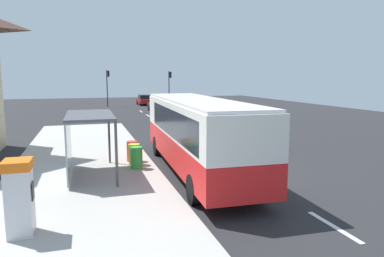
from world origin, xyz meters
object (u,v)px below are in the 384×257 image
(white_van, at_px, (179,107))
(recycling_bin_red, at_px, (132,151))
(traffic_light_near_side, at_px, (170,83))
(bus_shelter, at_px, (82,129))
(sedan_near, at_px, (158,105))
(sedan_far, at_px, (144,100))
(recycling_bin_green, at_px, (136,158))
(recycling_bin_yellow, at_px, (134,154))
(traffic_light_far_side, at_px, (108,83))
(bus, at_px, (196,131))
(ticket_machine, at_px, (20,197))

(white_van, height_order, recycling_bin_red, white_van)
(traffic_light_near_side, relative_size, bus_shelter, 1.24)
(sedan_near, xyz_separation_m, sedan_far, (-0.00, 10.53, 0.00))
(recycling_bin_green, xyz_separation_m, recycling_bin_yellow, (0.00, 0.70, 0.00))
(bus_shelter, bearing_deg, white_van, 63.96)
(sedan_near, xyz_separation_m, traffic_light_far_side, (-5.40, 8.22, 2.58))
(sedan_near, bearing_deg, traffic_light_near_side, 66.69)
(recycling_bin_green, distance_m, traffic_light_far_side, 35.50)
(bus_shelter, bearing_deg, traffic_light_far_side, 84.73)
(white_van, relative_size, traffic_light_far_side, 1.04)
(traffic_light_near_side, height_order, bus_shelter, traffic_light_near_side)
(recycling_bin_yellow, height_order, bus_shelter, bus_shelter)
(sedan_near, bearing_deg, traffic_light_far_side, 123.32)
(white_van, distance_m, traffic_light_far_side, 19.15)
(bus, relative_size, traffic_light_far_side, 2.18)
(sedan_near, distance_m, sedan_far, 10.53)
(ticket_machine, height_order, recycling_bin_green, ticket_machine)
(sedan_near, relative_size, recycling_bin_red, 4.70)
(white_van, relative_size, recycling_bin_yellow, 5.55)
(ticket_machine, distance_m, traffic_light_near_side, 42.59)
(ticket_machine, bearing_deg, bus_shelter, 73.96)
(bus_shelter, bearing_deg, sedan_near, 72.53)
(sedan_far, relative_size, recycling_bin_red, 4.64)
(sedan_far, distance_m, recycling_bin_green, 38.25)
(recycling_bin_red, relative_size, bus_shelter, 0.24)
(bus, distance_m, recycling_bin_yellow, 3.14)
(sedan_near, height_order, traffic_light_near_side, traffic_light_near_side)
(recycling_bin_green, bearing_deg, bus, -17.74)
(bus, xyz_separation_m, ticket_machine, (-6.21, -4.98, -0.67))
(white_van, height_order, recycling_bin_yellow, white_van)
(traffic_light_near_side, height_order, traffic_light_far_side, traffic_light_far_side)
(sedan_near, distance_m, traffic_light_far_side, 10.17)
(sedan_far, height_order, bus_shelter, bus_shelter)
(traffic_light_near_side, relative_size, traffic_light_far_side, 0.97)
(bus, relative_size, bus_shelter, 2.77)
(bus, height_order, traffic_light_near_side, traffic_light_near_side)
(bus_shelter, bearing_deg, bus, -3.19)
(bus, bearing_deg, recycling_bin_yellow, 148.99)
(traffic_light_far_side, bearing_deg, recycling_bin_green, -91.78)
(ticket_machine, bearing_deg, sedan_far, 76.77)
(white_van, distance_m, recycling_bin_red, 16.96)
(recycling_bin_green, bearing_deg, traffic_light_near_side, 74.33)
(bus_shelter, bearing_deg, ticket_machine, -106.04)
(bus, height_order, sedan_near, bus)
(sedan_far, bearing_deg, sedan_near, -89.99)
(white_van, distance_m, traffic_light_near_side, 17.90)
(traffic_light_far_side, bearing_deg, sedan_far, 23.16)
(white_van, distance_m, ticket_machine, 25.01)
(recycling_bin_yellow, relative_size, bus_shelter, 0.24)
(recycling_bin_red, bearing_deg, bus, -41.43)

